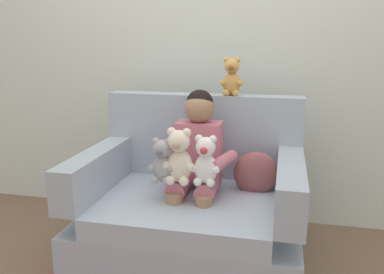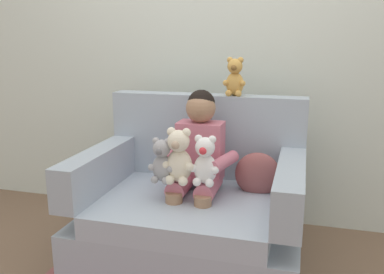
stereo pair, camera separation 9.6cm
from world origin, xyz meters
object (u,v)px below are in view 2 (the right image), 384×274
Objects in this scene: throw_pillow at (258,174)px; plush_grey at (162,161)px; plush_honey_on_backrest at (235,78)px; plush_white at (205,162)px; armchair at (193,211)px; seated_child at (198,156)px; plush_cream at (179,157)px.

plush_grey is at bearing -149.37° from throw_pillow.
plush_honey_on_backrest reaches higher than plush_grey.
plush_honey_on_backrest is (0.07, 0.46, 0.40)m from plush_white.
seated_child is (0.02, 0.03, 0.33)m from armchair.
plush_white reaches higher than plush_grey.
plush_cream is (-0.04, -0.15, 0.37)m from armchair.
plush_grey is at bearing -126.50° from seated_child.
plush_white is 1.14× the size of plush_honey_on_backrest.
plush_cream reaches higher than throw_pillow.
seated_child is at bearing -163.78° from throw_pillow.
plush_honey_on_backrest is at bearing 75.32° from plush_white.
plush_honey_on_backrest is (0.17, 0.33, 0.75)m from armchair.
armchair is at bearing 84.60° from plush_cream.
plush_honey_on_backrest is (0.30, 0.49, 0.41)m from plush_grey.
plush_grey is 0.57m from throw_pillow.
plush_white is at bearing -133.75° from throw_pillow.
throw_pillow is at bearing 17.92° from seated_child.
plush_honey_on_backrest is 0.90× the size of throw_pillow.
armchair is 5.03× the size of plush_grey.
plush_honey_on_backrest reaches higher than plush_white.
seated_child is at bearing 110.68° from plush_white.
seated_child is at bearing 59.82° from plush_grey.
seated_child is at bearing -131.26° from plush_honey_on_backrest.
plush_honey_on_backrest is at bearing 74.55° from plush_cream.
plush_cream reaches higher than plush_white.
plush_white is 1.03× the size of throw_pillow.
seated_child is 3.54× the size of plush_honey_on_backrest.
armchair is 4.08× the size of plush_cream.
seated_child reaches higher than throw_pillow.
plush_cream is (-0.14, -0.01, 0.02)m from plush_white.
armchair reaches higher than plush_grey.
plush_white is (0.08, -0.16, 0.02)m from seated_child.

